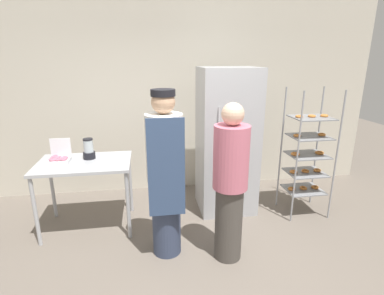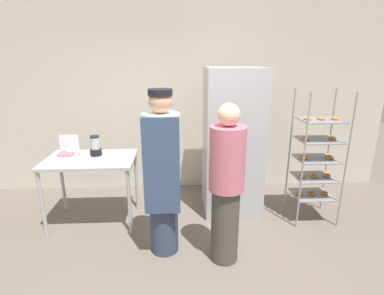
# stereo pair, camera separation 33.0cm
# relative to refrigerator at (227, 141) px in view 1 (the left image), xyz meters

# --- Properties ---
(ground_plane) EXTENTS (14.00, 14.00, 0.00)m
(ground_plane) POSITION_rel_refrigerator_xyz_m (-0.62, -1.45, -0.98)
(ground_plane) COLOR #6B6056
(back_wall) EXTENTS (6.40, 0.12, 2.98)m
(back_wall) POSITION_rel_refrigerator_xyz_m (-0.62, 0.88, 0.52)
(back_wall) COLOR beige
(back_wall) RESTS_ON ground_plane
(refrigerator) EXTENTS (0.75, 0.70, 1.95)m
(refrigerator) POSITION_rel_refrigerator_xyz_m (0.00, 0.00, 0.00)
(refrigerator) COLOR #ADAFB5
(refrigerator) RESTS_ON ground_plane
(baking_rack) EXTENTS (0.55, 0.47, 1.70)m
(baking_rack) POSITION_rel_refrigerator_xyz_m (1.02, -0.30, -0.15)
(baking_rack) COLOR #93969B
(baking_rack) RESTS_ON ground_plane
(prep_counter) EXTENTS (1.09, 0.74, 0.87)m
(prep_counter) POSITION_rel_refrigerator_xyz_m (-1.83, -0.24, -0.20)
(prep_counter) COLOR #ADAFB5
(prep_counter) RESTS_ON ground_plane
(donut_box) EXTENTS (0.24, 0.23, 0.27)m
(donut_box) POSITION_rel_refrigerator_xyz_m (-2.10, -0.23, -0.06)
(donut_box) COLOR white
(donut_box) RESTS_ON prep_counter
(blender_pitcher) EXTENTS (0.14, 0.14, 0.26)m
(blender_pitcher) POSITION_rel_refrigerator_xyz_m (-1.78, -0.13, 0.01)
(blender_pitcher) COLOR black
(blender_pitcher) RESTS_ON prep_counter
(person_baker) EXTENTS (0.38, 0.39, 1.78)m
(person_baker) POSITION_rel_refrigerator_xyz_m (-0.90, -0.91, -0.05)
(person_baker) COLOR #333D56
(person_baker) RESTS_ON ground_plane
(person_customer) EXTENTS (0.35, 0.35, 1.67)m
(person_customer) POSITION_rel_refrigerator_xyz_m (-0.26, -1.09, -0.12)
(person_customer) COLOR #47423D
(person_customer) RESTS_ON ground_plane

